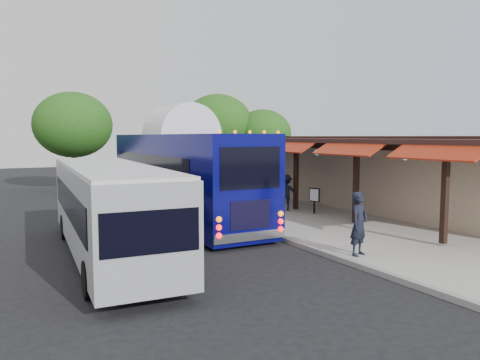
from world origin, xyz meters
TOP-DOWN VIEW (x-y plane):
  - ground at (0.00, 0.00)m, footprint 90.00×90.00m
  - sidewalk at (5.00, 4.00)m, footprint 10.00×40.00m
  - curb at (0.05, 4.00)m, footprint 0.20×40.00m
  - station_shelter at (8.38, 4.00)m, footprint 8.15×20.00m
  - coach_bus at (-1.45, 5.09)m, footprint 2.73×12.37m
  - city_bus at (-5.64, 0.29)m, footprint 2.88×10.37m
  - ped_a at (0.60, -3.63)m, footprint 0.78×0.64m
  - ped_b at (1.85, 6.07)m, footprint 1.00×0.83m
  - ped_c at (3.25, 6.87)m, footprint 1.18×0.56m
  - ped_d at (3.40, 4.25)m, footprint 1.25×1.04m
  - sign_board at (4.00, 2.88)m, footprint 0.20×0.51m
  - tree_left at (3.39, 15.45)m, footprint 4.26×4.26m
  - tree_mid at (7.01, 18.97)m, footprint 5.33×5.33m
  - tree_right at (10.17, 17.50)m, footprint 4.43×4.43m
  - tree_far at (-3.68, 18.73)m, footprint 5.08×5.08m

SIDE VIEW (x-z plane):
  - ground at x=0.00m, z-range 0.00..0.00m
  - sidewalk at x=5.00m, z-range 0.00..0.15m
  - curb at x=0.05m, z-range -0.01..0.15m
  - sign_board at x=4.00m, z-range 0.35..1.50m
  - ped_d at x=3.40m, z-range 0.15..1.83m
  - ped_a at x=0.60m, z-range 0.15..2.00m
  - ped_b at x=1.85m, z-range 0.15..2.01m
  - ped_c at x=3.25m, z-range 0.15..2.11m
  - city_bus at x=-5.64m, z-range 0.15..2.90m
  - station_shelter at x=8.38m, z-range 0.05..3.65m
  - coach_bus at x=-1.45m, z-range 0.15..4.08m
  - tree_left at x=3.39m, z-range 0.91..6.36m
  - tree_right at x=10.17m, z-range 0.94..6.62m
  - tree_far at x=-3.68m, z-range 1.08..7.58m
  - tree_mid at x=7.01m, z-range 1.14..7.97m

